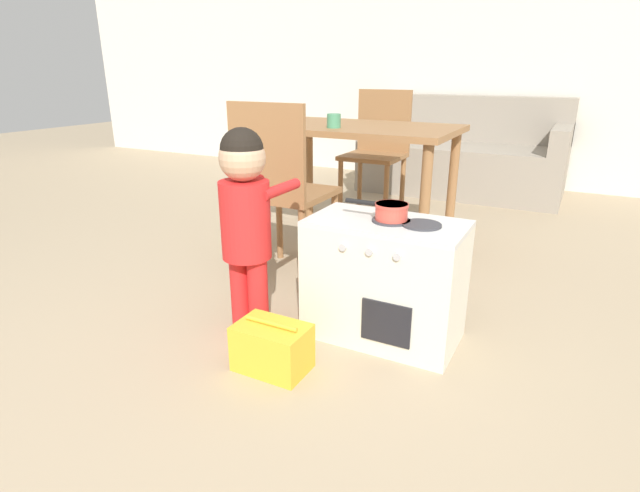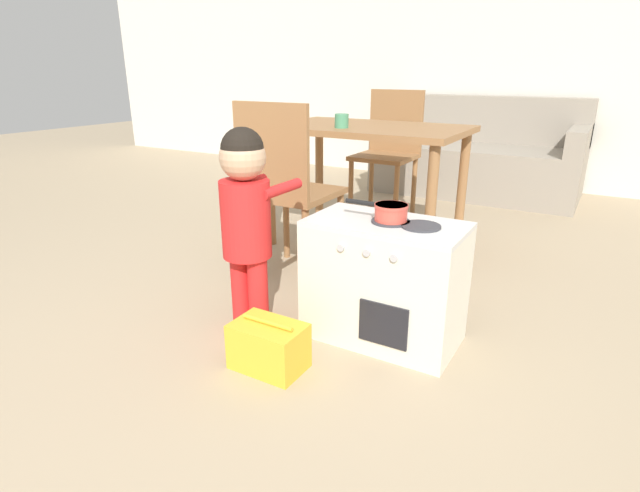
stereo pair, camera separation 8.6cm
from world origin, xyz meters
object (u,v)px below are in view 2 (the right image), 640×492
at_px(couch, 478,158).
at_px(cup_on_table, 342,121).
at_px(child_figure, 246,207).
at_px(dining_chair_far, 388,149).
at_px(toy_basket, 269,346).
at_px(dining_table, 367,144).
at_px(dining_chair_near, 286,187).
at_px(play_kitchen, 384,281).
at_px(toy_pot, 390,211).

relative_size(couch, cup_on_table, 21.79).
height_order(child_figure, dining_chair_far, dining_chair_far).
xyz_separation_m(toy_basket, dining_table, (-0.30, 1.44, 0.54)).
height_order(dining_table, couch, couch).
xyz_separation_m(toy_basket, dining_chair_near, (-0.42, 0.74, 0.40)).
relative_size(child_figure, dining_chair_near, 0.93).
xyz_separation_m(play_kitchen, toy_basket, (-0.27, -0.42, -0.16)).
relative_size(dining_table, dining_chair_near, 1.25).
distance_m(dining_table, cup_on_table, 0.25).
xyz_separation_m(play_kitchen, toy_pot, (0.01, 0.00, 0.29)).
bearing_deg(dining_table, dining_chair_near, -99.48).
height_order(toy_pot, toy_basket, toy_pot).
distance_m(play_kitchen, dining_chair_near, 0.79).
relative_size(toy_basket, cup_on_table, 3.39).
height_order(toy_pot, child_figure, child_figure).
xyz_separation_m(dining_chair_far, cup_on_table, (0.09, -0.90, 0.28)).
bearing_deg(play_kitchen, toy_pot, 2.73).
bearing_deg(couch, dining_chair_far, -110.53).
xyz_separation_m(toy_pot, dining_chair_far, (-0.74, 1.73, -0.05)).
distance_m(play_kitchen, dining_chair_far, 1.90).
bearing_deg(child_figure, dining_chair_far, 96.32).
height_order(child_figure, dining_chair_near, dining_chair_near).
bearing_deg(child_figure, toy_pot, 21.57).
bearing_deg(cup_on_table, dining_table, 66.95).
xyz_separation_m(play_kitchen, couch, (-0.32, 2.82, 0.05)).
xyz_separation_m(toy_pot, dining_chair_near, (-0.69, 0.32, -0.05)).
relative_size(play_kitchen, toy_pot, 2.36).
relative_size(play_kitchen, dining_chair_far, 0.67).
distance_m(child_figure, couch, 3.04).
xyz_separation_m(toy_basket, couch, (-0.06, 3.24, 0.21)).
distance_m(dining_chair_near, dining_chair_far, 1.41).
bearing_deg(play_kitchen, child_figure, -158.09).
bearing_deg(dining_chair_far, cup_on_table, 95.40).
bearing_deg(dining_chair_far, child_figure, 96.32).
distance_m(toy_basket, dining_table, 1.57).
bearing_deg(toy_pot, couch, 96.77).
relative_size(child_figure, cup_on_table, 10.84).
bearing_deg(toy_pot, cup_on_table, 128.20).
bearing_deg(dining_chair_far, toy_basket, 102.10).
height_order(toy_basket, dining_chair_near, dining_chair_near).
bearing_deg(child_figure, play_kitchen, 21.91).
bearing_deg(dining_table, toy_basket, -78.26).
xyz_separation_m(toy_pot, cup_on_table, (-0.66, 0.83, 0.23)).
distance_m(play_kitchen, toy_pot, 0.29).
distance_m(dining_chair_near, couch, 2.53).
relative_size(toy_pot, child_figure, 0.30).
distance_m(toy_pot, dining_chair_far, 1.89).
bearing_deg(dining_chair_far, dining_table, 102.83).
bearing_deg(cup_on_table, toy_basket, -73.29).
xyz_separation_m(dining_table, dining_chair_far, (-0.16, 0.72, -0.14)).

